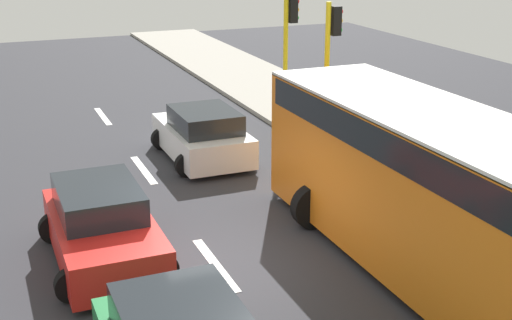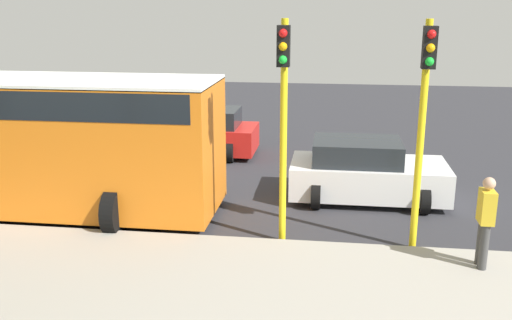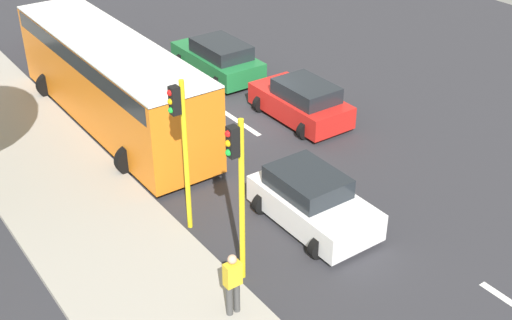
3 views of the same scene
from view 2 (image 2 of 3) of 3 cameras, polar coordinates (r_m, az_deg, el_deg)
name	(u,v)px [view 2 (image 2 of 3)]	position (r m, az deg, el deg)	size (l,w,h in m)	color
ground_plane	(148,171)	(17.32, -10.73, -1.12)	(40.00, 60.00, 0.10)	#2D2D33
sidewalk	(24,273)	(11.29, -22.07, -10.41)	(4.00, 60.00, 0.15)	#9E998E
lane_stripe_mid	(148,170)	(17.31, -10.74, -0.95)	(0.20, 2.40, 0.01)	white
lane_stripe_south	(352,178)	(16.45, 9.52, -1.74)	(0.20, 2.40, 0.01)	white
car_green	(41,130)	(20.38, -20.58, 2.82)	(2.35, 4.43, 1.52)	#1E7238
car_white	(365,172)	(14.53, 10.84, -1.19)	(2.35, 3.83, 1.52)	white
car_red	(197,133)	(18.71, -5.89, 2.68)	(2.27, 3.99, 1.52)	red
pedestrian_near_signal	(485,219)	(11.00, 21.86, -5.52)	(0.40, 0.24, 1.69)	#3F3F3F
traffic_light_corner	(283,102)	(11.09, 2.75, 5.78)	(0.49, 0.24, 4.50)	yellow
traffic_light_midblock	(424,105)	(11.17, 16.37, 5.25)	(0.49, 0.24, 4.50)	yellow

